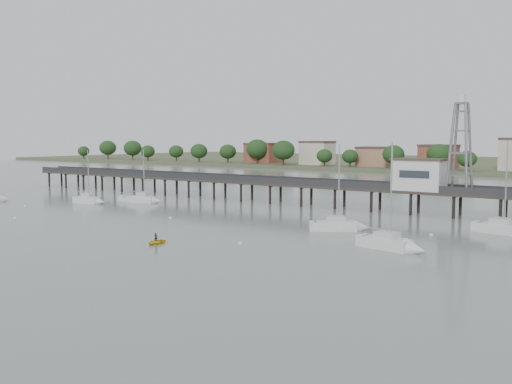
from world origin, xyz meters
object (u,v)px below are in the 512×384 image
(sailboat_d, at_px, (396,245))
(sailboat_f, at_px, (147,199))
(white_tender, at_px, (126,199))
(sailboat_b, at_px, (91,200))
(sailboat_e, at_px, (510,230))
(pier, at_px, (291,184))
(sailboat_c, at_px, (344,226))
(yellow_dinghy, at_px, (156,244))
(lattice_tower, at_px, (460,148))

(sailboat_d, relative_size, sailboat_f, 1.18)
(sailboat_d, distance_m, white_tender, 65.57)
(sailboat_b, height_order, sailboat_e, sailboat_e)
(sailboat_b, distance_m, sailboat_d, 66.22)
(sailboat_d, relative_size, sailboat_e, 0.99)
(pier, bearing_deg, white_tender, -153.88)
(sailboat_e, bearing_deg, sailboat_f, -167.97)
(sailboat_b, relative_size, sailboat_c, 0.87)
(yellow_dinghy, bearing_deg, white_tender, 131.73)
(sailboat_e, xyz_separation_m, sailboat_f, (-66.16, -1.19, 0.01))
(white_tender, relative_size, yellow_dinghy, 1.17)
(sailboat_b, height_order, white_tender, sailboat_b)
(sailboat_d, xyz_separation_m, yellow_dinghy, (-25.22, -12.60, -0.64))
(pier, distance_m, sailboat_e, 43.94)
(lattice_tower, xyz_separation_m, sailboat_b, (-63.48, -21.45, -10.45))
(sailboat_d, xyz_separation_m, white_tender, (-63.30, 17.10, -0.22))
(sailboat_c, height_order, yellow_dinghy, sailboat_c)
(sailboat_b, xyz_separation_m, sailboat_f, (7.67, 7.23, -0.00))
(sailboat_e, relative_size, sailboat_c, 1.05)
(pier, bearing_deg, lattice_tower, 0.00)
(lattice_tower, bearing_deg, sailboat_e, -51.54)
(sailboat_c, height_order, sailboat_f, sailboat_c)
(sailboat_b, distance_m, white_tender, 7.12)
(lattice_tower, xyz_separation_m, yellow_dinghy, (-23.29, -44.35, -11.10))
(sailboat_c, bearing_deg, sailboat_d, -74.33)
(sailboat_b, height_order, sailboat_f, sailboat_f)
(sailboat_f, height_order, white_tender, sailboat_f)
(sailboat_f, distance_m, white_tender, 5.58)
(sailboat_d, distance_m, yellow_dinghy, 28.20)
(sailboat_e, bearing_deg, pier, 173.71)
(sailboat_b, height_order, yellow_dinghy, sailboat_b)
(yellow_dinghy, bearing_deg, pier, 90.17)
(sailboat_e, xyz_separation_m, white_tender, (-71.72, -1.63, -0.22))
(white_tender, bearing_deg, sailboat_c, -8.64)
(white_tender, bearing_deg, sailboat_d, -15.07)
(sailboat_d, height_order, sailboat_e, sailboat_e)
(pier, height_order, sailboat_f, sailboat_f)
(sailboat_b, xyz_separation_m, yellow_dinghy, (40.19, -22.91, -0.66))
(sailboat_c, distance_m, white_tender, 52.91)
(sailboat_f, bearing_deg, sailboat_c, -24.10)
(pier, height_order, sailboat_c, sailboat_c)
(sailboat_c, distance_m, sailboat_f, 47.50)
(white_tender, bearing_deg, sailboat_f, 4.54)
(sailboat_b, relative_size, white_tender, 3.11)
(sailboat_c, relative_size, white_tender, 3.58)
(sailboat_b, relative_size, yellow_dinghy, 3.63)
(sailboat_f, xyz_separation_m, yellow_dinghy, (32.52, -30.14, -0.65))
(lattice_tower, distance_m, yellow_dinghy, 51.31)
(sailboat_e, height_order, white_tender, sailboat_e)
(pier, distance_m, white_tender, 33.44)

